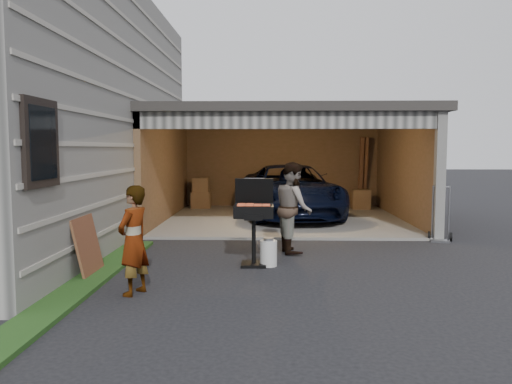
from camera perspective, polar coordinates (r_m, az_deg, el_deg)
ground at (r=7.18m, az=-1.34°, el=-10.63°), size 80.00×80.00×0.00m
groundcover_strip at (r=6.73m, az=-21.77°, el=-11.81°), size 0.50×8.00×0.06m
garage at (r=13.70m, az=3.26°, el=4.72°), size 6.80×6.30×2.90m
minivan at (r=13.87m, az=3.86°, el=-0.07°), size 2.96×5.36×1.42m
woman at (r=6.79m, az=-13.82°, el=-5.38°), size 0.53×0.62×1.45m
man at (r=9.28m, az=4.30°, el=-1.76°), size 0.77×0.92×1.69m
bbq_grill at (r=8.21m, az=-0.26°, el=-2.56°), size 0.64×0.56×1.43m
propane_tank at (r=8.27m, az=1.43°, el=-7.01°), size 0.36×0.36×0.42m
plywood_panel at (r=8.01m, az=-18.68°, el=-5.91°), size 0.23×0.82×0.91m
hand_truck at (r=11.11m, az=20.31°, el=-4.17°), size 0.51×0.45×1.16m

